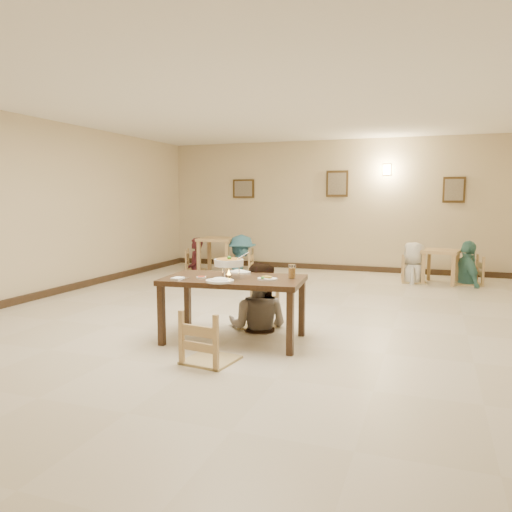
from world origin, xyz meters
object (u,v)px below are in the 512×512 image
at_px(bg_chair_rr, 468,257).
at_px(drink_glass, 292,272).
at_px(bg_chair_lr, 241,251).
at_px(bg_diner_d, 469,241).
at_px(bg_diner_c, 415,242).
at_px(main_table, 234,284).
at_px(bg_chair_ll, 196,251).
at_px(bg_table_right, 441,257).
at_px(main_diner, 258,263).
at_px(bg_table_left, 218,244).
at_px(chair_far, 259,292).
at_px(curry_warmer, 229,263).
at_px(chair_near, 210,312).
at_px(bg_chair_rl, 414,258).
at_px(bg_diner_a, 195,238).
at_px(bg_diner_b, 241,235).

bearing_deg(bg_chair_rr, drink_glass, -34.58).
bearing_deg(bg_chair_lr, bg_diner_d, 83.85).
bearing_deg(bg_diner_c, main_table, -18.80).
distance_m(bg_chair_ll, bg_chair_rr, 5.83).
bearing_deg(bg_table_right, bg_chair_lr, -177.82).
bearing_deg(main_diner, bg_chair_ll, -56.67).
bearing_deg(bg_table_left, chair_far, -59.73).
bearing_deg(curry_warmer, main_table, 52.30).
bearing_deg(chair_near, bg_chair_rl, -99.41).
xyz_separation_m(chair_near, bg_diner_a, (-3.04, 5.77, 0.24)).
bearing_deg(bg_diner_b, bg_chair_ll, 66.59).
distance_m(chair_near, bg_chair_lr, 5.97).
bearing_deg(main_table, bg_table_left, 110.70).
relative_size(curry_warmer, bg_diner_b, 0.22).
distance_m(bg_table_left, bg_chair_rr, 5.25).
xyz_separation_m(bg_table_right, bg_chair_rr, (0.50, 0.07, -0.00)).
xyz_separation_m(main_table, bg_table_right, (2.35, 5.03, -0.14)).
bearing_deg(bg_table_left, drink_glass, -57.31).
height_order(bg_chair_lr, bg_diner_b, bg_diner_b).
bearing_deg(bg_table_right, bg_chair_rr, 8.30).
bearing_deg(bg_table_left, bg_chair_rl, 0.92).
bearing_deg(main_diner, bg_chair_lr, -67.81).
bearing_deg(chair_near, bg_chair_rr, -107.51).
distance_m(chair_near, bg_table_left, 6.22).
relative_size(bg_table_right, bg_diner_b, 0.45).
distance_m(curry_warmer, bg_diner_d, 5.91).
bearing_deg(bg_table_right, main_table, -115.01).
bearing_deg(bg_chair_rl, curry_warmer, 153.97).
bearing_deg(drink_glass, bg_diner_b, 117.65).
xyz_separation_m(bg_table_left, bg_diner_a, (-0.59, 0.06, 0.12)).
height_order(bg_table_right, bg_chair_lr, bg_chair_lr).
relative_size(curry_warmer, drink_glass, 2.35).
distance_m(bg_chair_ll, bg_diner_c, 4.84).
distance_m(main_table, bg_table_left, 5.47).
relative_size(chair_near, main_diner, 0.61).
xyz_separation_m(main_table, bg_diner_d, (2.85, 5.11, 0.18)).
height_order(chair_far, bg_diner_a, bg_diner_a).
xyz_separation_m(drink_glass, bg_diner_d, (2.19, 4.95, 0.02)).
bearing_deg(bg_chair_rr, bg_chair_lr, -97.91).
bearing_deg(main_table, bg_chair_lr, 105.11).
height_order(main_diner, bg_diner_c, main_diner).
xyz_separation_m(chair_far, chair_near, (-0.02, -1.48, 0.05)).
xyz_separation_m(main_table, bg_diner_b, (-1.81, 4.88, 0.19)).
height_order(bg_diner_c, bg_diner_d, bg_diner_d).
distance_m(chair_far, chair_near, 1.48).
relative_size(main_table, bg_diner_a, 1.11).
height_order(chair_near, bg_diner_d, bg_diner_d).
xyz_separation_m(bg_table_left, bg_diner_d, (5.24, 0.19, 0.21)).
bearing_deg(bg_table_left, main_table, -64.05).
xyz_separation_m(bg_table_right, bg_chair_ll, (-5.33, -0.06, -0.07)).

